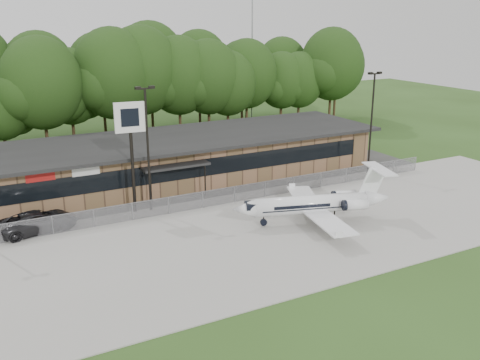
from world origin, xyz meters
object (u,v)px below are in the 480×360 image
terminal (174,158)px  business_jet (316,205)px  suv (38,222)px  pole_sign (130,129)px

terminal → business_jet: size_ratio=3.28×
suv → pole_sign: bearing=-95.5°
business_jet → pole_sign: pole_sign is taller
suv → business_jet: bearing=-122.9°
pole_sign → business_jet: bearing=-31.0°
terminal → business_jet: terminal is taller
business_jet → suv: business_jet is taller
pole_sign → suv: bearing=-169.8°
suv → pole_sign: (7.58, 0.55, 6.14)m
terminal → business_jet: (5.44, -15.97, -0.66)m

